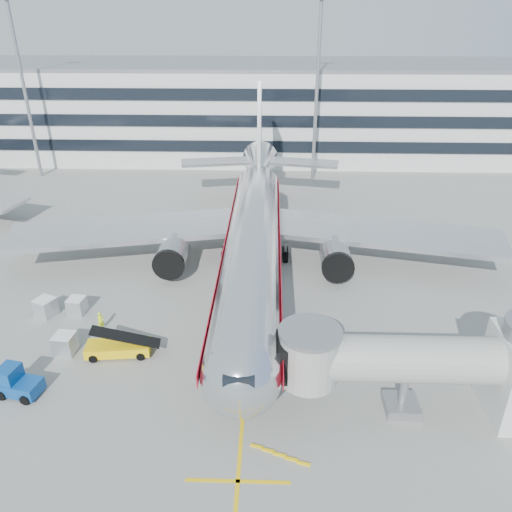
{
  "coord_description": "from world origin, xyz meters",
  "views": [
    {
      "loc": [
        1.68,
        -33.49,
        24.08
      ],
      "look_at": [
        0.35,
        6.59,
        4.0
      ],
      "focal_mm": 35.0,
      "sensor_mm": 36.0,
      "label": 1
    }
  ],
  "objects_px": {
    "baggage_tug": "(16,383)",
    "ramp_worker": "(101,321)",
    "main_jet": "(254,231)",
    "belt_loader": "(118,347)",
    "cargo_container_left": "(46,307)",
    "cargo_container_right": "(77,306)",
    "cargo_container_front": "(65,344)"
  },
  "relations": [
    {
      "from": "belt_loader",
      "to": "cargo_container_left",
      "type": "relative_size",
      "value": 2.59
    },
    {
      "from": "cargo_container_left",
      "to": "cargo_container_front",
      "type": "xyz_separation_m",
      "value": [
        3.65,
        -5.11,
        -0.0
      ]
    },
    {
      "from": "main_jet",
      "to": "baggage_tug",
      "type": "relative_size",
      "value": 15.97
    },
    {
      "from": "baggage_tug",
      "to": "cargo_container_front",
      "type": "height_order",
      "value": "baggage_tug"
    },
    {
      "from": "cargo_container_left",
      "to": "ramp_worker",
      "type": "height_order",
      "value": "cargo_container_left"
    },
    {
      "from": "baggage_tug",
      "to": "ramp_worker",
      "type": "distance_m",
      "value": 8.55
    },
    {
      "from": "belt_loader",
      "to": "cargo_container_left",
      "type": "height_order",
      "value": "belt_loader"
    },
    {
      "from": "belt_loader",
      "to": "ramp_worker",
      "type": "distance_m",
      "value": 4.08
    },
    {
      "from": "baggage_tug",
      "to": "cargo_container_front",
      "type": "xyz_separation_m",
      "value": [
        1.59,
        4.69,
        -0.14
      ]
    },
    {
      "from": "main_jet",
      "to": "belt_loader",
      "type": "distance_m",
      "value": 17.93
    },
    {
      "from": "baggage_tug",
      "to": "cargo_container_front",
      "type": "distance_m",
      "value": 4.95
    },
    {
      "from": "main_jet",
      "to": "belt_loader",
      "type": "relative_size",
      "value": 9.79
    },
    {
      "from": "main_jet",
      "to": "ramp_worker",
      "type": "relative_size",
      "value": 31.65
    },
    {
      "from": "main_jet",
      "to": "cargo_container_front",
      "type": "xyz_separation_m",
      "value": [
        -14.1,
        -14.35,
        -3.42
      ]
    },
    {
      "from": "baggage_tug",
      "to": "cargo_container_left",
      "type": "xyz_separation_m",
      "value": [
        -2.06,
        9.8,
        -0.14
      ]
    },
    {
      "from": "cargo_container_left",
      "to": "cargo_container_right",
      "type": "xyz_separation_m",
      "value": [
        2.57,
        0.45,
        -0.07
      ]
    },
    {
      "from": "belt_loader",
      "to": "ramp_worker",
      "type": "relative_size",
      "value": 3.23
    },
    {
      "from": "cargo_container_right",
      "to": "cargo_container_front",
      "type": "xyz_separation_m",
      "value": [
        1.08,
        -5.55,
        0.07
      ]
    },
    {
      "from": "cargo_container_front",
      "to": "baggage_tug",
      "type": "bearing_deg",
      "value": -108.73
    },
    {
      "from": "belt_loader",
      "to": "baggage_tug",
      "type": "relative_size",
      "value": 1.63
    },
    {
      "from": "belt_loader",
      "to": "cargo_container_right",
      "type": "bearing_deg",
      "value": 132.61
    },
    {
      "from": "baggage_tug",
      "to": "belt_loader",
      "type": "bearing_deg",
      "value": 38.26
    },
    {
      "from": "main_jet",
      "to": "baggage_tug",
      "type": "bearing_deg",
      "value": -129.48
    },
    {
      "from": "cargo_container_front",
      "to": "ramp_worker",
      "type": "height_order",
      "value": "cargo_container_front"
    },
    {
      "from": "cargo_container_right",
      "to": "ramp_worker",
      "type": "height_order",
      "value": "ramp_worker"
    },
    {
      "from": "main_jet",
      "to": "baggage_tug",
      "type": "height_order",
      "value": "main_jet"
    },
    {
      "from": "main_jet",
      "to": "baggage_tug",
      "type": "distance_m",
      "value": 24.89
    },
    {
      "from": "main_jet",
      "to": "cargo_container_left",
      "type": "height_order",
      "value": "main_jet"
    },
    {
      "from": "main_jet",
      "to": "cargo_container_right",
      "type": "distance_m",
      "value": 17.89
    },
    {
      "from": "ramp_worker",
      "to": "belt_loader",
      "type": "bearing_deg",
      "value": -98.97
    },
    {
      "from": "belt_loader",
      "to": "ramp_worker",
      "type": "height_order",
      "value": "belt_loader"
    },
    {
      "from": "cargo_container_right",
      "to": "cargo_container_front",
      "type": "relative_size",
      "value": 0.93
    }
  ]
}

